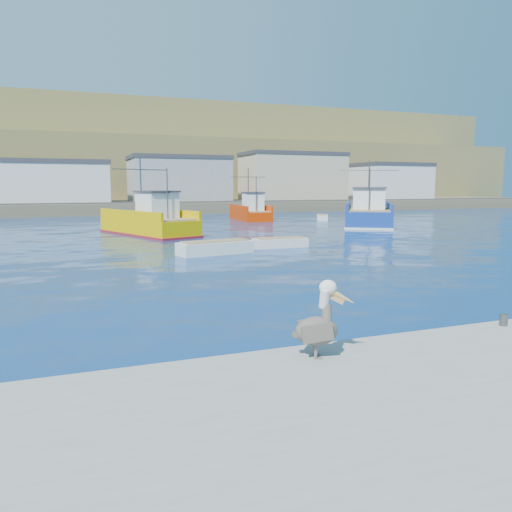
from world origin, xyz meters
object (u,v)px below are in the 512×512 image
(trawler_yellow_b, at_px, (150,223))
(skiff_extra, at_px, (215,249))
(skiff_mid, at_px, (280,243))
(boat_orange, at_px, (251,211))
(pelican, at_px, (319,324))
(skiff_far, at_px, (322,218))
(trawler_blue, at_px, (368,214))

(trawler_yellow_b, xyz_separation_m, skiff_extra, (1.72, -13.24, -0.69))
(skiff_mid, bearing_deg, trawler_yellow_b, 119.58)
(boat_orange, distance_m, pelican, 49.20)
(skiff_mid, distance_m, skiff_far, 27.54)
(skiff_mid, distance_m, skiff_extra, 5.15)
(pelican, bearing_deg, skiff_far, 61.49)
(skiff_far, xyz_separation_m, pelican, (-23.80, -43.82, 0.94))
(boat_orange, distance_m, skiff_extra, 29.84)
(skiff_mid, relative_size, skiff_extra, 0.77)
(trawler_blue, bearing_deg, boat_orange, 126.53)
(skiff_mid, height_order, skiff_extra, skiff_extra)
(skiff_mid, bearing_deg, skiff_far, 55.86)
(trawler_yellow_b, height_order, skiff_far, trawler_yellow_b)
(boat_orange, bearing_deg, trawler_blue, -53.47)
(skiff_mid, bearing_deg, boat_orange, 73.82)
(skiff_extra, bearing_deg, skiff_far, 50.17)
(boat_orange, distance_m, skiff_mid, 26.64)
(trawler_blue, distance_m, skiff_mid, 21.28)
(trawler_blue, bearing_deg, skiff_extra, -143.21)
(trawler_yellow_b, relative_size, trawler_blue, 0.86)
(trawler_blue, bearing_deg, skiff_far, 93.45)
(trawler_yellow_b, relative_size, pelican, 6.96)
(pelican, bearing_deg, skiff_mid, 68.35)
(trawler_yellow_b, distance_m, pelican, 32.72)
(boat_orange, height_order, skiff_extra, boat_orange)
(boat_orange, height_order, skiff_far, boat_orange)
(skiff_far, relative_size, skiff_extra, 0.79)
(pelican, bearing_deg, trawler_blue, 55.22)
(skiff_extra, bearing_deg, boat_orange, 65.63)
(pelican, bearing_deg, trawler_yellow_b, 86.96)
(trawler_yellow_b, relative_size, skiff_extra, 2.39)
(skiff_mid, bearing_deg, trawler_blue, 41.24)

